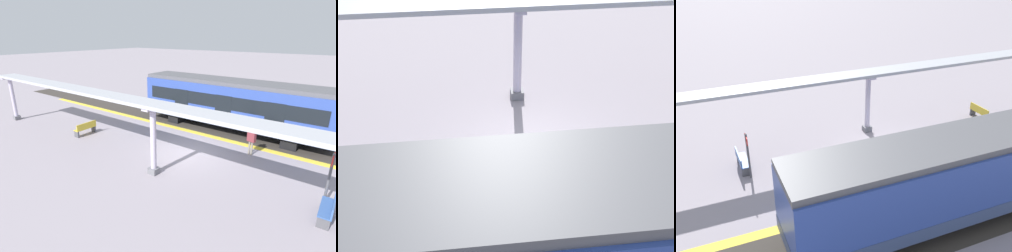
# 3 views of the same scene
# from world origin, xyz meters

# --- Properties ---
(ground_plane) EXTENTS (176.00, 176.00, 0.00)m
(ground_plane) POSITION_xyz_m (0.00, 0.00, 0.00)
(ground_plane) COLOR gray
(tactile_edge_strip) EXTENTS (0.47, 35.59, 0.01)m
(tactile_edge_strip) POSITION_xyz_m (-3.10, 0.00, 0.00)
(tactile_edge_strip) COLOR yellow
(tactile_edge_strip) RESTS_ON ground
(train_near_carriage) EXTENTS (2.65, 12.82, 3.48)m
(train_near_carriage) POSITION_xyz_m (-4.93, 0.25, 1.83)
(train_near_carriage) COLOR #2D4698
(train_near_carriage) RESTS_ON ground
(canopy_pillar_second) EXTENTS (1.10, 0.44, 3.32)m
(canopy_pillar_second) POSITION_xyz_m (2.88, -0.03, 1.69)
(canopy_pillar_second) COLOR slate
(canopy_pillar_second) RESTS_ON ground
(canopy_beam) EXTENTS (1.20, 28.93, 0.16)m
(canopy_beam) POSITION_xyz_m (2.88, 0.02, 3.40)
(canopy_beam) COLOR #A8AAB2
(canopy_beam) RESTS_ON canopy_pillar_nearest
(passenger_waiting_near_edge) EXTENTS (0.31, 0.49, 1.57)m
(passenger_waiting_near_edge) POSITION_xyz_m (-1.98, 2.83, 0.98)
(passenger_waiting_near_edge) COLOR gray
(passenger_waiting_near_edge) RESTS_ON ground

